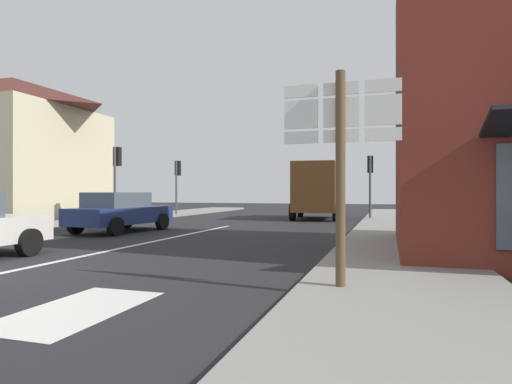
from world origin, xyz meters
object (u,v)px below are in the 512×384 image
(delivery_truck, at_px, (316,189))
(traffic_light_far_left, at_px, (177,175))
(sedan_far, at_px, (120,211))
(traffic_light_near_left, at_px, (117,167))
(route_sign_post, at_px, (341,155))
(traffic_light_far_right, at_px, (370,172))

(delivery_truck, distance_m, traffic_light_far_left, 8.68)
(traffic_light_far_left, bearing_deg, sedan_far, -73.86)
(traffic_light_near_left, bearing_deg, route_sign_post, -43.92)
(delivery_truck, relative_size, traffic_light_far_left, 1.51)
(route_sign_post, relative_size, traffic_light_near_left, 0.88)
(sedan_far, distance_m, delivery_truck, 11.29)
(sedan_far, height_order, traffic_light_far_right, traffic_light_far_right)
(route_sign_post, xyz_separation_m, traffic_light_near_left, (-11.80, 11.36, 0.69))
(delivery_truck, xyz_separation_m, traffic_light_far_left, (-8.63, 0.32, 0.87))
(traffic_light_far_right, relative_size, traffic_light_near_left, 0.94)
(traffic_light_far_right, height_order, traffic_light_far_left, traffic_light_far_right)
(traffic_light_far_right, bearing_deg, traffic_light_far_left, 179.26)
(sedan_far, distance_m, traffic_light_near_left, 5.19)
(traffic_light_far_left, bearing_deg, delivery_truck, -2.12)
(traffic_light_far_left, bearing_deg, traffic_light_near_left, -90.00)
(delivery_truck, height_order, traffic_light_far_right, traffic_light_far_right)
(sedan_far, distance_m, traffic_light_far_right, 13.19)
(delivery_truck, xyz_separation_m, traffic_light_near_left, (-8.63, -5.83, 1.04))
(sedan_far, height_order, traffic_light_far_left, traffic_light_far_left)
(delivery_truck, bearing_deg, traffic_light_near_left, -145.93)
(traffic_light_far_right, distance_m, traffic_light_near_left, 12.96)
(route_sign_post, bearing_deg, traffic_light_far_left, 123.97)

